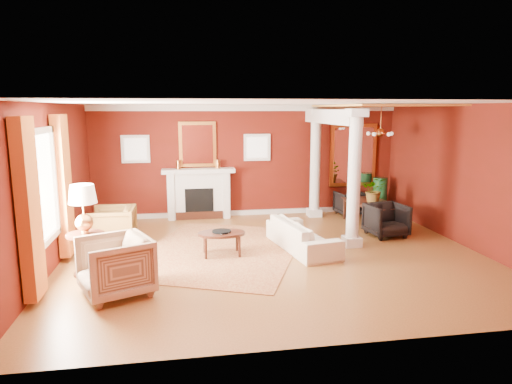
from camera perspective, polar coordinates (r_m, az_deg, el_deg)
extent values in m
plane|color=brown|center=(8.95, 2.27, -7.85)|extent=(8.00, 8.00, 0.00)
cube|color=#57120C|center=(12.03, -1.07, 3.93)|extent=(8.00, 0.04, 2.90)
cube|color=#57120C|center=(5.31, 10.10, -4.51)|extent=(8.00, 0.04, 2.90)
cube|color=#57120C|center=(8.73, -24.31, 0.56)|extent=(0.04, 7.00, 2.90)
cube|color=#57120C|center=(10.20, 24.92, 1.81)|extent=(0.04, 7.00, 2.90)
cube|color=white|center=(8.51, 2.42, 11.05)|extent=(8.00, 7.00, 0.04)
cube|color=silver|center=(11.87, -7.15, -0.38)|extent=(1.60, 0.34, 1.20)
cube|color=black|center=(11.73, -7.10, -1.26)|extent=(0.72, 0.03, 0.70)
cube|color=black|center=(11.80, -7.06, -2.93)|extent=(1.20, 0.05, 0.20)
cube|color=silver|center=(11.73, -7.21, 2.65)|extent=(1.85, 0.42, 0.10)
cube|color=silver|center=(11.83, -10.53, -0.51)|extent=(0.16, 0.40, 1.20)
cube|color=silver|center=(11.89, -3.77, -0.31)|extent=(0.16, 0.40, 1.20)
cube|color=gold|center=(11.83, -7.32, 5.93)|extent=(0.95, 0.06, 1.15)
cube|color=white|center=(11.79, -7.31, 5.92)|extent=(0.78, 0.02, 0.98)
cube|color=silver|center=(11.89, -14.83, 5.21)|extent=(0.70, 0.06, 0.70)
cube|color=white|center=(11.85, -14.84, 5.20)|extent=(0.54, 0.02, 0.54)
cube|color=silver|center=(12.00, 0.13, 5.60)|extent=(0.70, 0.06, 0.70)
cube|color=white|center=(11.97, 0.16, 5.59)|extent=(0.54, 0.02, 0.54)
cube|color=white|center=(8.14, -25.31, 0.55)|extent=(0.03, 1.30, 1.70)
cube|color=silver|center=(7.47, -26.48, -0.35)|extent=(0.08, 0.10, 1.90)
cube|color=silver|center=(8.80, -23.88, 1.32)|extent=(0.08, 0.10, 1.90)
cube|color=#AD5A1D|center=(7.19, -26.54, -1.95)|extent=(0.18, 0.55, 2.60)
cube|color=#AD5A1D|center=(9.09, -22.93, 0.70)|extent=(0.18, 0.55, 2.60)
cube|color=silver|center=(9.67, 11.88, -6.06)|extent=(0.34, 0.34, 0.20)
cylinder|color=silver|center=(9.39, 12.18, 1.88)|extent=(0.26, 0.26, 2.50)
cube|color=silver|center=(9.29, 12.48, 9.65)|extent=(0.36, 0.36, 0.16)
cube|color=silver|center=(12.14, 7.27, -2.55)|extent=(0.34, 0.34, 0.20)
cylinder|color=silver|center=(11.91, 7.42, 3.79)|extent=(0.26, 0.26, 2.50)
cube|color=silver|center=(11.84, 7.57, 9.90)|extent=(0.36, 0.36, 0.16)
cube|color=silver|center=(10.79, 9.27, 9.29)|extent=(0.30, 3.20, 0.32)
cube|color=#EDA345|center=(11.07, 15.31, 10.38)|extent=(2.30, 3.40, 0.04)
cube|color=gold|center=(12.73, 12.02, 4.52)|extent=(1.30, 0.06, 1.70)
cube|color=white|center=(12.70, 12.08, 4.50)|extent=(1.10, 0.02, 1.50)
cylinder|color=#C07A3C|center=(11.14, 15.36, 8.86)|extent=(0.02, 0.02, 0.65)
sphere|color=#C07A3C|center=(11.15, 15.28, 7.19)|extent=(0.20, 0.20, 0.20)
sphere|color=beige|center=(11.27, 16.58, 7.01)|extent=(0.09, 0.09, 0.09)
sphere|color=beige|center=(11.43, 15.11, 7.12)|extent=(0.09, 0.09, 0.09)
sphere|color=beige|center=(11.21, 13.86, 7.12)|extent=(0.09, 0.09, 0.09)
sphere|color=beige|center=(10.91, 14.55, 7.01)|extent=(0.09, 0.09, 0.09)
sphere|color=beige|center=(10.95, 16.27, 6.93)|extent=(0.09, 0.09, 0.09)
cube|color=silver|center=(11.91, -1.06, 10.47)|extent=(8.00, 0.08, 0.16)
cube|color=silver|center=(12.22, -1.02, -2.57)|extent=(8.00, 0.08, 0.12)
cube|color=maroon|center=(9.21, -4.51, -7.29)|extent=(4.22, 4.75, 0.02)
imported|color=#F1E4CA|center=(9.24, 5.84, -4.77)|extent=(0.94, 2.09, 0.79)
imported|color=black|center=(9.89, -17.48, -3.87)|extent=(0.83, 0.89, 0.89)
imported|color=tan|center=(7.28, -17.21, -8.52)|extent=(1.22, 1.25, 1.00)
cylinder|color=black|center=(8.81, -4.32, -5.20)|extent=(0.91, 0.91, 0.05)
cylinder|color=black|center=(8.66, -6.30, -7.12)|extent=(0.05, 0.05, 0.41)
cylinder|color=black|center=(8.71, -2.07, -6.95)|extent=(0.05, 0.05, 0.41)
cylinder|color=black|center=(9.04, -6.45, -6.37)|extent=(0.05, 0.05, 0.41)
cylinder|color=black|center=(9.10, -2.40, -6.21)|extent=(0.05, 0.05, 0.41)
imported|color=black|center=(8.70, -4.72, -4.42)|extent=(0.17, 0.07, 0.24)
cylinder|color=black|center=(8.44, -20.27, -9.52)|extent=(0.46, 0.46, 0.04)
cylinder|color=black|center=(8.34, -20.42, -7.35)|extent=(0.10, 0.10, 0.71)
cylinder|color=black|center=(8.24, -20.57, -5.00)|extent=(0.63, 0.63, 0.04)
sphere|color=#C07A3C|center=(8.19, -20.66, -3.59)|extent=(0.29, 0.29, 0.29)
cylinder|color=#C07A3C|center=(8.14, -20.76, -2.17)|extent=(0.03, 0.03, 0.31)
cone|color=beige|center=(8.09, -20.89, -0.23)|extent=(0.46, 0.46, 0.31)
imported|color=black|center=(11.45, 14.50, -1.82)|extent=(0.77, 1.66, 0.89)
imported|color=black|center=(10.52, 16.00, -3.20)|extent=(0.87, 0.82, 0.81)
imported|color=black|center=(12.41, 11.67, -1.23)|extent=(0.76, 0.72, 0.70)
sphere|color=#154320|center=(12.71, 15.13, -1.79)|extent=(0.42, 0.42, 0.42)
cylinder|color=#154320|center=(12.66, 15.20, -0.48)|extent=(0.37, 0.37, 0.99)
imported|color=#26591E|center=(11.31, 14.62, 1.57)|extent=(0.71, 0.75, 0.48)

